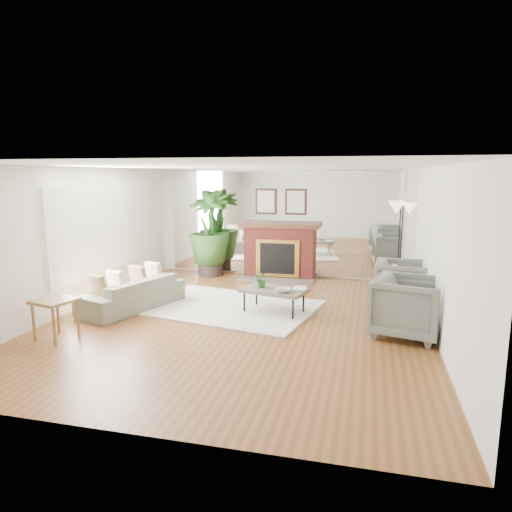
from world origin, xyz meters
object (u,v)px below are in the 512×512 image
(sofa, at_px, (133,294))
(floor_lamp, at_px, (403,215))
(coffee_table, at_px, (274,291))
(armchair_front, at_px, (408,307))
(armchair_back, at_px, (400,283))
(fireplace, at_px, (279,249))
(potted_ficus, at_px, (210,230))
(side_table, at_px, (55,306))

(sofa, bearing_deg, floor_lamp, 141.09)
(coffee_table, bearing_deg, floor_lamp, 49.75)
(armchair_front, bearing_deg, sofa, 100.44)
(armchair_back, bearing_deg, fireplace, 61.06)
(armchair_back, height_order, armchair_front, armchair_front)
(armchair_front, bearing_deg, floor_lamp, 12.35)
(sofa, distance_m, armchair_back, 4.86)
(sofa, distance_m, armchair_front, 4.64)
(coffee_table, bearing_deg, potted_ficus, 128.48)
(coffee_table, relative_size, floor_lamp, 0.68)
(sofa, height_order, side_table, side_table)
(armchair_front, distance_m, side_table, 5.15)
(sofa, height_order, floor_lamp, floor_lamp)
(side_table, distance_m, potted_ficus, 4.71)
(armchair_back, xyz_separation_m, potted_ficus, (-4.23, 1.54, 0.67))
(side_table, relative_size, floor_lamp, 0.35)
(fireplace, distance_m, floor_lamp, 2.82)
(potted_ficus, bearing_deg, side_table, -98.97)
(sofa, bearing_deg, potted_ficus, -168.87)
(fireplace, xyz_separation_m, potted_ficus, (-1.63, -0.16, 0.42))
(armchair_back, height_order, floor_lamp, floor_lamp)
(coffee_table, height_order, sofa, sofa)
(fireplace, bearing_deg, sofa, -122.93)
(coffee_table, height_order, potted_ficus, potted_ficus)
(armchair_back, distance_m, potted_ficus, 4.55)
(armchair_back, bearing_deg, potted_ficus, 74.22)
(sofa, xyz_separation_m, potted_ficus, (0.40, 2.98, 0.80))
(armchair_front, xyz_separation_m, side_table, (-4.96, -1.37, 0.05))
(coffee_table, xyz_separation_m, armchair_front, (2.15, -0.62, 0.05))
(armchair_front, bearing_deg, potted_ficus, 66.25)
(fireplace, height_order, floor_lamp, fireplace)
(fireplace, relative_size, coffee_table, 1.69)
(armchair_front, height_order, potted_ficus, potted_ficus)
(coffee_table, xyz_separation_m, armchair_back, (2.15, 1.09, 0.01))
(floor_lamp, bearing_deg, coffee_table, -130.25)
(coffee_table, height_order, armchair_back, armchair_back)
(coffee_table, bearing_deg, sofa, -171.91)
(fireplace, relative_size, potted_ficus, 1.01)
(fireplace, distance_m, side_table, 5.33)
(sofa, relative_size, armchair_back, 2.14)
(armchair_front, distance_m, potted_ficus, 5.37)
(fireplace, distance_m, armchair_front, 4.29)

